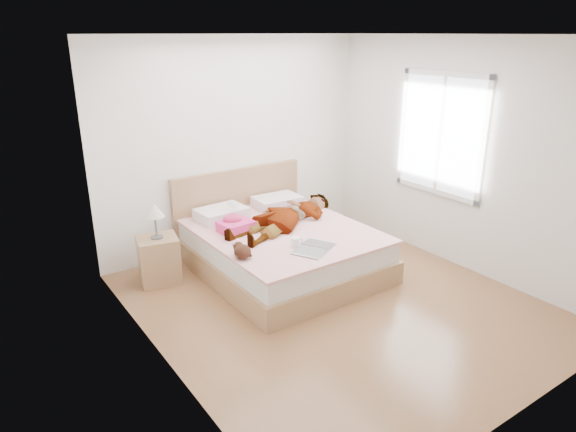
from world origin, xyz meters
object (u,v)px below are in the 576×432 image
(phone, at_px, (232,205))
(bed, at_px, (279,246))
(coffee_mug, at_px, (296,242))
(plush_toy, at_px, (242,251))
(nightstand, at_px, (159,256))
(towel, at_px, (235,225))
(magazine, at_px, (314,248))
(woman, at_px, (286,212))

(phone, distance_m, bed, 0.73)
(coffee_mug, xyz_separation_m, plush_toy, (-0.60, 0.08, 0.02))
(bed, xyz_separation_m, nightstand, (-1.28, 0.47, 0.03))
(towel, relative_size, plush_toy, 1.45)
(towel, distance_m, magazine, 1.00)
(woman, height_order, nightstand, nightstand)
(phone, bearing_deg, towel, -133.45)
(phone, relative_size, nightstand, 0.11)
(woman, relative_size, coffee_mug, 12.48)
(phone, bearing_deg, coffee_mug, -101.16)
(bed, height_order, plush_toy, bed)
(woman, bearing_deg, towel, -117.28)
(phone, relative_size, plush_toy, 0.39)
(towel, relative_size, coffee_mug, 2.81)
(towel, bearing_deg, magazine, -65.43)
(coffee_mug, height_order, nightstand, nightstand)
(magazine, xyz_separation_m, coffee_mug, (-0.12, 0.16, 0.04))
(bed, height_order, nightstand, bed)
(bed, bearing_deg, woman, 28.00)
(woman, bearing_deg, plush_toy, -77.70)
(towel, xyz_separation_m, magazine, (0.42, -0.91, -0.07))
(phone, relative_size, towel, 0.27)
(phone, bearing_deg, nightstand, 162.01)
(towel, bearing_deg, plush_toy, -114.24)
(towel, relative_size, magazine, 0.68)
(magazine, distance_m, coffee_mug, 0.20)
(plush_toy, distance_m, nightstand, 1.12)
(coffee_mug, bearing_deg, plush_toy, 171.94)
(phone, xyz_separation_m, nightstand, (-0.95, -0.02, -0.41))
(phone, height_order, coffee_mug, phone)
(towel, bearing_deg, woman, -7.84)
(magazine, relative_size, nightstand, 0.62)
(plush_toy, bearing_deg, phone, 65.83)
(coffee_mug, distance_m, plush_toy, 0.60)
(magazine, height_order, coffee_mug, coffee_mug)
(woman, relative_size, nightstand, 1.88)
(bed, distance_m, coffee_mug, 0.67)
(towel, bearing_deg, bed, -20.82)
(phone, height_order, towel, phone)
(woman, distance_m, nightstand, 1.53)
(nightstand, bearing_deg, phone, 1.45)
(woman, distance_m, towel, 0.65)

